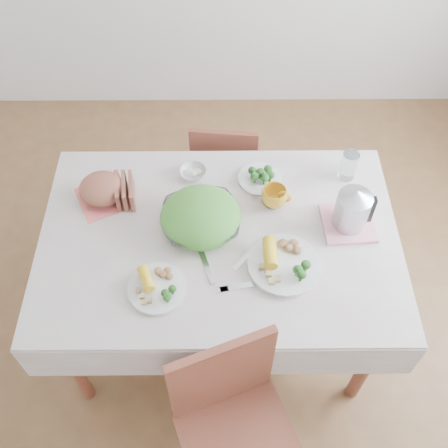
{
  "coord_description": "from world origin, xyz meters",
  "views": [
    {
      "loc": [
        0.01,
        -1.28,
        2.53
      ],
      "look_at": [
        0.02,
        0.02,
        0.82
      ],
      "focal_mm": 42.0,
      "sensor_mm": 36.0,
      "label": 1
    }
  ],
  "objects_px": {
    "dining_table": "(220,284)",
    "salad_bowl": "(201,221)",
    "dinner_plate_left": "(158,288)",
    "electric_kettle": "(353,206)",
    "chair_near": "(240,443)",
    "yellow_mug": "(274,197)",
    "dinner_plate_right": "(284,265)",
    "chair_far": "(226,156)"
  },
  "relations": [
    {
      "from": "electric_kettle",
      "to": "chair_near",
      "type": "bearing_deg",
      "value": -138.22
    },
    {
      "from": "dining_table",
      "to": "chair_near",
      "type": "bearing_deg",
      "value": -84.13
    },
    {
      "from": "dining_table",
      "to": "dinner_plate_left",
      "type": "height_order",
      "value": "dinner_plate_left"
    },
    {
      "from": "salad_bowl",
      "to": "dinner_plate_right",
      "type": "xyz_separation_m",
      "value": [
        0.33,
        -0.2,
        -0.03
      ]
    },
    {
      "from": "chair_near",
      "to": "electric_kettle",
      "type": "height_order",
      "value": "electric_kettle"
    },
    {
      "from": "salad_bowl",
      "to": "yellow_mug",
      "type": "bearing_deg",
      "value": 21.51
    },
    {
      "from": "chair_far",
      "to": "dinner_plate_right",
      "type": "bearing_deg",
      "value": 109.27
    },
    {
      "from": "dinner_plate_left",
      "to": "yellow_mug",
      "type": "xyz_separation_m",
      "value": [
        0.48,
        0.43,
        0.03
      ]
    },
    {
      "from": "salad_bowl",
      "to": "electric_kettle",
      "type": "height_order",
      "value": "electric_kettle"
    },
    {
      "from": "salad_bowl",
      "to": "dinner_plate_left",
      "type": "xyz_separation_m",
      "value": [
        -0.16,
        -0.31,
        -0.03
      ]
    },
    {
      "from": "chair_near",
      "to": "dinner_plate_right",
      "type": "relative_size",
      "value": 3.16
    },
    {
      "from": "dining_table",
      "to": "salad_bowl",
      "type": "bearing_deg",
      "value": 145.02
    },
    {
      "from": "chair_near",
      "to": "yellow_mug",
      "type": "distance_m",
      "value": 1.0
    },
    {
      "from": "dining_table",
      "to": "dinner_plate_left",
      "type": "xyz_separation_m",
      "value": [
        -0.24,
        -0.25,
        0.4
      ]
    },
    {
      "from": "dinner_plate_left",
      "to": "dinner_plate_right",
      "type": "height_order",
      "value": "dinner_plate_right"
    },
    {
      "from": "dining_table",
      "to": "electric_kettle",
      "type": "distance_m",
      "value": 0.75
    },
    {
      "from": "chair_far",
      "to": "yellow_mug",
      "type": "xyz_separation_m",
      "value": [
        0.2,
        -0.58,
        0.34
      ]
    },
    {
      "from": "yellow_mug",
      "to": "electric_kettle",
      "type": "relative_size",
      "value": 0.56
    },
    {
      "from": "electric_kettle",
      "to": "dining_table",
      "type": "bearing_deg",
      "value": 168.07
    },
    {
      "from": "yellow_mug",
      "to": "chair_near",
      "type": "bearing_deg",
      "value": -99.86
    },
    {
      "from": "dinner_plate_right",
      "to": "dining_table",
      "type": "bearing_deg",
      "value": 149.51
    },
    {
      "from": "dinner_plate_right",
      "to": "chair_near",
      "type": "bearing_deg",
      "value": -106.88
    },
    {
      "from": "yellow_mug",
      "to": "electric_kettle",
      "type": "xyz_separation_m",
      "value": [
        0.31,
        -0.12,
        0.08
      ]
    },
    {
      "from": "dinner_plate_left",
      "to": "yellow_mug",
      "type": "bearing_deg",
      "value": 42.19
    },
    {
      "from": "chair_near",
      "to": "salad_bowl",
      "type": "xyz_separation_m",
      "value": [
        -0.15,
        0.8,
        0.34
      ]
    },
    {
      "from": "yellow_mug",
      "to": "electric_kettle",
      "type": "bearing_deg",
      "value": -21.05
    },
    {
      "from": "dining_table",
      "to": "salad_bowl",
      "type": "height_order",
      "value": "salad_bowl"
    },
    {
      "from": "chair_near",
      "to": "salad_bowl",
      "type": "height_order",
      "value": "chair_near"
    },
    {
      "from": "dinner_plate_right",
      "to": "electric_kettle",
      "type": "distance_m",
      "value": 0.37
    },
    {
      "from": "dinner_plate_left",
      "to": "electric_kettle",
      "type": "height_order",
      "value": "electric_kettle"
    },
    {
      "from": "electric_kettle",
      "to": "yellow_mug",
      "type": "bearing_deg",
      "value": 140.86
    },
    {
      "from": "dinner_plate_right",
      "to": "yellow_mug",
      "type": "xyz_separation_m",
      "value": [
        -0.02,
        0.33,
        0.03
      ]
    },
    {
      "from": "chair_near",
      "to": "yellow_mug",
      "type": "height_order",
      "value": "chair_near"
    },
    {
      "from": "dining_table",
      "to": "dinner_plate_right",
      "type": "xyz_separation_m",
      "value": [
        0.26,
        -0.15,
        0.4
      ]
    },
    {
      "from": "salad_bowl",
      "to": "chair_near",
      "type": "bearing_deg",
      "value": -79.17
    },
    {
      "from": "dinner_plate_right",
      "to": "electric_kettle",
      "type": "xyz_separation_m",
      "value": [
        0.29,
        0.21,
        0.11
      ]
    },
    {
      "from": "salad_bowl",
      "to": "yellow_mug",
      "type": "distance_m",
      "value": 0.34
    },
    {
      "from": "chair_far",
      "to": "salad_bowl",
      "type": "height_order",
      "value": "chair_far"
    },
    {
      "from": "chair_far",
      "to": "salad_bowl",
      "type": "xyz_separation_m",
      "value": [
        -0.11,
        -0.71,
        0.34
      ]
    },
    {
      "from": "yellow_mug",
      "to": "dinner_plate_right",
      "type": "bearing_deg",
      "value": -86.49
    },
    {
      "from": "salad_bowl",
      "to": "electric_kettle",
      "type": "relative_size",
      "value": 1.58
    },
    {
      "from": "electric_kettle",
      "to": "dinner_plate_left",
      "type": "bearing_deg",
      "value": -176.3
    }
  ]
}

